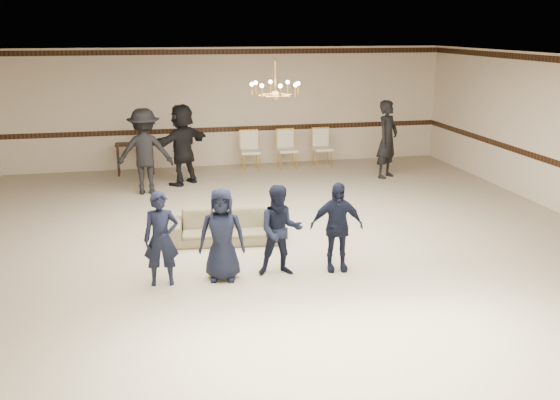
{
  "coord_description": "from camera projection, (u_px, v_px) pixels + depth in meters",
  "views": [
    {
      "loc": [
        -2.3,
        -9.9,
        3.74
      ],
      "look_at": [
        -0.24,
        -0.5,
        1.04
      ],
      "focal_mm": 39.86,
      "sensor_mm": 36.0,
      "label": 1
    }
  ],
  "objects": [
    {
      "name": "crown_molding",
      "position": [
        229.0,
        52.0,
        16.53
      ],
      "size": [
        12.0,
        0.02,
        0.14
      ],
      "primitive_type": "cube",
      "color": "#351D10",
      "rests_on": "wall_back"
    },
    {
      "name": "boy_a",
      "position": [
        161.0,
        239.0,
        9.15
      ],
      "size": [
        0.53,
        0.36,
        1.43
      ],
      "primitive_type": "imported",
      "rotation": [
        0.0,
        0.0,
        -0.04
      ],
      "color": "black",
      "rests_on": "floor"
    },
    {
      "name": "banquet_chair_right",
      "position": [
        323.0,
        148.0,
        16.97
      ],
      "size": [
        0.52,
        0.52,
        1.04
      ],
      "primitive_type": null,
      "rotation": [
        0.0,
        0.0,
        0.03
      ],
      "color": "#F3E8CD",
      "rests_on": "floor"
    },
    {
      "name": "chandelier",
      "position": [
        275.0,
        77.0,
        10.96
      ],
      "size": [
        0.94,
        0.94,
        0.89
      ],
      "primitive_type": null,
      "color": "gold",
      "rests_on": "ceiling"
    },
    {
      "name": "boy_d",
      "position": [
        336.0,
        227.0,
        9.71
      ],
      "size": [
        0.87,
        0.45,
        1.43
      ],
      "primitive_type": "imported",
      "rotation": [
        0.0,
        0.0,
        -0.12
      ],
      "color": "black",
      "rests_on": "floor"
    },
    {
      "name": "banquet_chair_left",
      "position": [
        250.0,
        151.0,
        16.55
      ],
      "size": [
        0.53,
        0.53,
        1.04
      ],
      "primitive_type": null,
      "rotation": [
        0.0,
        0.0,
        -0.06
      ],
      "color": "#F3E8CD",
      "rests_on": "floor"
    },
    {
      "name": "banquet_chair_mid",
      "position": [
        287.0,
        150.0,
        16.76
      ],
      "size": [
        0.52,
        0.52,
        1.04
      ],
      "primitive_type": null,
      "rotation": [
        0.0,
        0.0,
        0.04
      ],
      "color": "#F3E8CD",
      "rests_on": "floor"
    },
    {
      "name": "boy_c",
      "position": [
        280.0,
        231.0,
        9.52
      ],
      "size": [
        0.75,
        0.62,
        1.43
      ],
      "primitive_type": "imported",
      "rotation": [
        0.0,
        0.0,
        -0.12
      ],
      "color": "black",
      "rests_on": "floor"
    },
    {
      "name": "console_table",
      "position": [
        136.0,
        159.0,
        16.15
      ],
      "size": [
        0.98,
        0.42,
        0.82
      ],
      "primitive_type": "cube",
      "rotation": [
        0.0,
        0.0,
        0.01
      ],
      "color": "black",
      "rests_on": "floor"
    },
    {
      "name": "adult_right",
      "position": [
        387.0,
        139.0,
        15.67
      ],
      "size": [
        0.85,
        0.82,
        1.96
      ],
      "primitive_type": "imported",
      "rotation": [
        0.0,
        0.0,
        0.7
      ],
      "color": "black",
      "rests_on": "floor"
    },
    {
      "name": "boy_b",
      "position": [
        222.0,
        235.0,
        9.33
      ],
      "size": [
        0.77,
        0.57,
        1.43
      ],
      "primitive_type": "imported",
      "rotation": [
        0.0,
        0.0,
        -0.19
      ],
      "color": "black",
      "rests_on": "floor"
    },
    {
      "name": "chair_rail",
      "position": [
        230.0,
        129.0,
        17.09
      ],
      "size": [
        12.0,
        0.02,
        0.14
      ],
      "primitive_type": "cube",
      "color": "#351D10",
      "rests_on": "wall_back"
    },
    {
      "name": "settee",
      "position": [
        224.0,
        226.0,
        11.09
      ],
      "size": [
        2.04,
        0.98,
        0.57
      ],
      "primitive_type": "imported",
      "rotation": [
        0.0,
        0.0,
        -0.11
      ],
      "color": "#756E4E",
      "rests_on": "floor"
    },
    {
      "name": "adult_mid",
      "position": [
        183.0,
        144.0,
        14.99
      ],
      "size": [
        1.77,
        1.6,
        1.96
      ],
      "primitive_type": "imported",
      "rotation": [
        0.0,
        0.0,
        3.83
      ],
      "color": "black",
      "rests_on": "floor"
    },
    {
      "name": "adult_left",
      "position": [
        145.0,
        151.0,
        14.15
      ],
      "size": [
        1.29,
        0.77,
        1.96
      ],
      "primitive_type": "imported",
      "rotation": [
        0.0,
        0.0,
        3.1
      ],
      "color": "black",
      "rests_on": "floor"
    },
    {
      "name": "room",
      "position": [
        288.0,
        159.0,
        10.36
      ],
      "size": [
        12.01,
        14.01,
        3.21
      ],
      "color": "#BEB092",
      "rests_on": "ground"
    }
  ]
}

